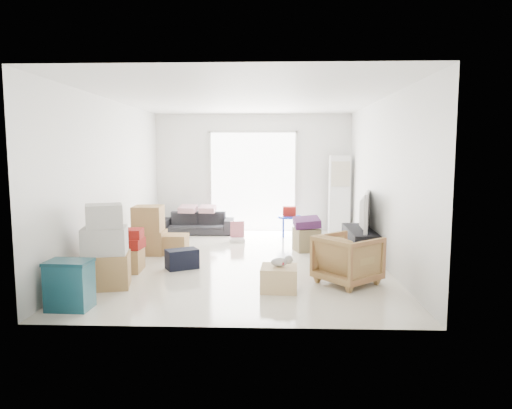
{
  "coord_description": "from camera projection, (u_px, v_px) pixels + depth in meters",
  "views": [
    {
      "loc": [
        0.45,
        -7.58,
        1.82
      ],
      "look_at": [
        0.17,
        0.2,
        0.93
      ],
      "focal_mm": 32.0,
      "sensor_mm": 36.0,
      "label": 1
    }
  ],
  "objects": [
    {
      "name": "room_shell",
      "position": [
        245.0,
        181.0,
        7.59
      ],
      "size": [
        4.98,
        6.48,
        3.18
      ],
      "color": "silver",
      "rests_on": "ground"
    },
    {
      "name": "sliding_door",
      "position": [
        253.0,
        177.0,
        10.56
      ],
      "size": [
        2.1,
        0.04,
        2.33
      ],
      "color": "white",
      "rests_on": "room_shell"
    },
    {
      "name": "ac_tower",
      "position": [
        339.0,
        195.0,
        10.21
      ],
      "size": [
        0.45,
        0.3,
        1.75
      ],
      "primitive_type": "cube",
      "color": "white",
      "rests_on": "room_shell"
    },
    {
      "name": "tv_console",
      "position": [
        360.0,
        242.0,
        8.05
      ],
      "size": [
        0.43,
        1.43,
        0.48
      ],
      "primitive_type": "cube",
      "color": "black",
      "rests_on": "room_shell"
    },
    {
      "name": "television",
      "position": [
        360.0,
        225.0,
        8.02
      ],
      "size": [
        0.92,
        1.27,
        0.15
      ],
      "primitive_type": "imported",
      "rotation": [
        0.0,
        0.0,
        1.32
      ],
      "color": "black",
      "rests_on": "tv_console"
    },
    {
      "name": "sofa",
      "position": [
        197.0,
        220.0,
        10.24
      ],
      "size": [
        1.65,
        0.53,
        0.64
      ],
      "primitive_type": "imported",
      "rotation": [
        0.0,
        0.0,
        0.03
      ],
      "color": "#25262A",
      "rests_on": "room_shell"
    },
    {
      "name": "pillow_left",
      "position": [
        188.0,
        203.0,
        10.16
      ],
      "size": [
        0.46,
        0.39,
        0.13
      ],
      "primitive_type": "cube",
      "rotation": [
        0.0,
        0.0,
        -0.16
      ],
      "color": "#C6909B",
      "rests_on": "sofa"
    },
    {
      "name": "pillow_right",
      "position": [
        208.0,
        203.0,
        10.16
      ],
      "size": [
        0.34,
        0.29,
        0.11
      ],
      "primitive_type": "cube",
      "rotation": [
        0.0,
        0.0,
        -0.09
      ],
      "color": "#C6909B",
      "rests_on": "sofa"
    },
    {
      "name": "armchair",
      "position": [
        348.0,
        257.0,
        6.32
      ],
      "size": [
        1.01,
        1.01,
        0.76
      ],
      "primitive_type": "imported",
      "rotation": [
        0.0,
        0.0,
        2.27
      ],
      "color": "#9F8146",
      "rests_on": "room_shell"
    },
    {
      "name": "storage_bins",
      "position": [
        70.0,
        285.0,
        5.29
      ],
      "size": [
        0.52,
        0.37,
        0.58
      ],
      "rotation": [
        0.0,
        0.0,
        -0.04
      ],
      "color": "#174855",
      "rests_on": "room_shell"
    },
    {
      "name": "box_stack_a",
      "position": [
        105.0,
        250.0,
        6.15
      ],
      "size": [
        0.72,
        0.64,
        1.13
      ],
      "rotation": [
        0.0,
        0.0,
        0.26
      ],
      "color": "olive",
      "rests_on": "room_shell"
    },
    {
      "name": "box_stack_b",
      "position": [
        126.0,
        252.0,
        7.0
      ],
      "size": [
        0.55,
        0.52,
        0.66
      ],
      "rotation": [
        0.0,
        0.0,
        0.01
      ],
      "color": "olive",
      "rests_on": "room_shell"
    },
    {
      "name": "box_stack_c",
      "position": [
        149.0,
        231.0,
        8.18
      ],
      "size": [
        0.58,
        0.52,
        0.87
      ],
      "rotation": [
        0.0,
        0.0,
        0.04
      ],
      "color": "olive",
      "rests_on": "room_shell"
    },
    {
      "name": "loose_box",
      "position": [
        175.0,
        244.0,
        8.2
      ],
      "size": [
        0.43,
        0.43,
        0.35
      ],
      "primitive_type": "cube",
      "rotation": [
        0.0,
        0.0,
        -0.03
      ],
      "color": "olive",
      "rests_on": "room_shell"
    },
    {
      "name": "duffel_bag",
      "position": [
        182.0,
        259.0,
        7.17
      ],
      "size": [
        0.56,
        0.49,
        0.31
      ],
      "primitive_type": "cube",
      "rotation": [
        0.0,
        0.0,
        0.51
      ],
      "color": "black",
      "rests_on": "room_shell"
    },
    {
      "name": "ottoman",
      "position": [
        306.0,
        239.0,
        8.46
      ],
      "size": [
        0.52,
        0.52,
        0.42
      ],
      "primitive_type": "cube",
      "rotation": [
        0.0,
        0.0,
        0.27
      ],
      "color": "olive",
      "rests_on": "room_shell"
    },
    {
      "name": "blanket",
      "position": [
        307.0,
        224.0,
        8.43
      ],
      "size": [
        0.5,
        0.5,
        0.14
      ],
      "primitive_type": "cube",
      "rotation": [
        0.0,
        0.0,
        0.08
      ],
      "color": "#471E4B",
      "rests_on": "ottoman"
    },
    {
      "name": "kids_table",
      "position": [
        289.0,
        215.0,
        9.88
      ],
      "size": [
        0.52,
        0.52,
        0.65
      ],
      "rotation": [
        0.0,
        0.0,
        -0.12
      ],
      "color": "#1734CE",
      "rests_on": "room_shell"
    },
    {
      "name": "toy_walker",
      "position": [
        237.0,
        236.0,
        9.35
      ],
      "size": [
        0.35,
        0.32,
        0.41
      ],
      "rotation": [
        0.0,
        0.0,
        0.19
      ],
      "color": "silver",
      "rests_on": "room_shell"
    },
    {
      "name": "wood_crate",
      "position": [
        279.0,
        278.0,
        6.05
      ],
      "size": [
        0.5,
        0.5,
        0.32
      ],
      "primitive_type": "cube",
      "rotation": [
        0.0,
        0.0,
        -0.05
      ],
      "color": "#DEAF80",
      "rests_on": "room_shell"
    },
    {
      "name": "plush_bunny",
      "position": [
        282.0,
        261.0,
        6.03
      ],
      "size": [
        0.29,
        0.16,
        0.15
      ],
      "rotation": [
        0.0,
        0.0,
        -0.22
      ],
      "color": "#B2ADA8",
      "rests_on": "wood_crate"
    }
  ]
}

